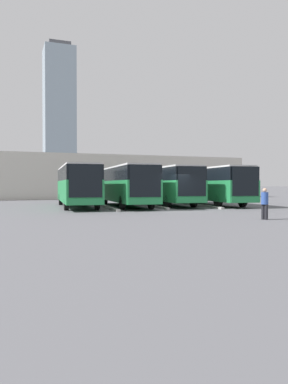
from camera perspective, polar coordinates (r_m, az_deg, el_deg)
ground_plane at (r=25.92m, az=4.81°, el=-2.79°), size 600.00×600.00×0.00m
bus_0 at (r=33.16m, az=10.06°, el=1.15°), size 3.32×11.87×3.21m
curb_divider_0 at (r=30.76m, az=8.58°, el=-2.05°), size 0.84×7.78×0.15m
bus_1 at (r=32.29m, az=3.30°, el=1.17°), size 3.32×11.87×3.21m
curb_divider_1 at (r=30.01m, az=1.25°, el=-2.11°), size 0.84×7.78×0.15m
bus_2 at (r=30.22m, az=-2.80°, el=1.18°), size 3.32×11.87×3.21m
curb_divider_2 at (r=28.08m, az=-5.49°, el=-2.34°), size 0.84×7.78×0.15m
bus_3 at (r=29.92m, az=-10.19°, el=1.16°), size 3.32×11.87×3.21m
pedestrian at (r=19.85m, az=17.92°, el=-1.56°), size 0.42×0.42×1.60m
station_building at (r=52.53m, az=-8.08°, el=2.23°), size 40.13×16.28×5.54m
office_tower at (r=197.28m, az=-12.79°, el=11.02°), size 15.15×15.15×72.74m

